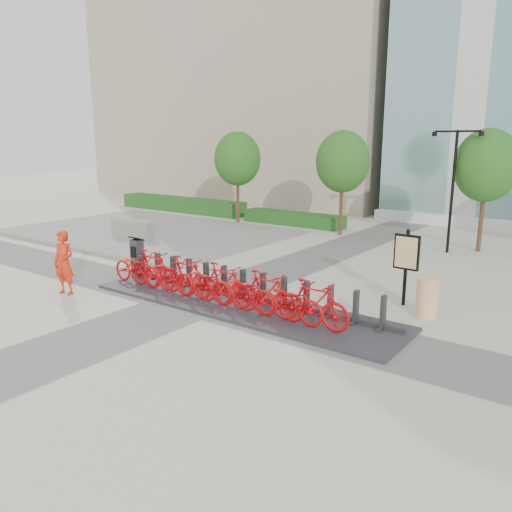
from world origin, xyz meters
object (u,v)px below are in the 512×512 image
Objects in this scene: worker_red at (64,263)px; kiosk at (137,257)px; bike_0 at (137,268)px; construction_barrel at (427,298)px; map_sign at (406,255)px; jersey_barrier at (133,229)px.

kiosk is at bearing 65.82° from worker_red.
bike_0 reaches higher than construction_barrel.
worker_red is 0.89× the size of map_sign.
bike_0 reaches higher than jersey_barrier.
bike_0 is 0.87m from kiosk.
construction_barrel is 1.41m from map_sign.
jersey_barrier is at bearing 139.93° from kiosk.
bike_0 is at bearing -43.00° from kiosk.
map_sign is at bearing -67.05° from bike_0.
map_sign reaches higher than worker_red.
bike_0 is 2.19m from worker_red.
map_sign reaches higher than jersey_barrier.
worker_red is 1.81× the size of construction_barrel.
construction_barrel is at bearing -73.10° from bike_0.
worker_red is at bearing -59.86° from jersey_barrier.
kiosk is 7.53m from jersey_barrier.
kiosk is 8.68m from map_sign.
construction_barrel is at bearing 11.32° from kiosk.
worker_red reaches higher than bike_0.
map_sign reaches higher than kiosk.
worker_red is at bearing 148.82° from bike_0.
construction_barrel is (8.45, 2.57, -0.08)m from bike_0.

